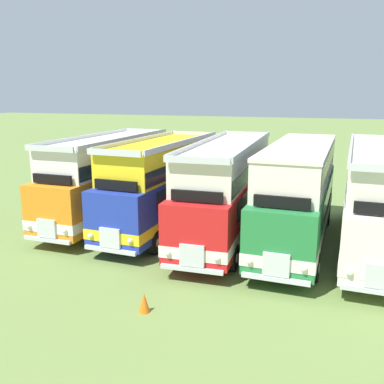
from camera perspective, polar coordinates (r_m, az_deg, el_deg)
ground_plane at (r=20.81m, az=4.55°, el=-5.71°), size 200.00×200.00×0.00m
bus_first_in_row at (r=23.01m, az=-10.93°, el=2.00°), size 2.73×10.34×4.52m
bus_second_in_row at (r=21.15m, az=-3.90°, el=1.23°), size 2.96×9.83×4.52m
bus_third_in_row at (r=20.24m, az=4.71°, el=0.70°), size 2.92×11.47×4.52m
bus_fourth_in_row at (r=19.52m, az=13.89°, el=0.22°), size 2.83×10.81×4.49m
bus_fifth_in_row at (r=20.01m, az=23.30°, el=-0.48°), size 2.93×11.57×4.52m
cone_near_end at (r=13.87m, az=-6.36°, el=-14.35°), size 0.36×0.36×0.63m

